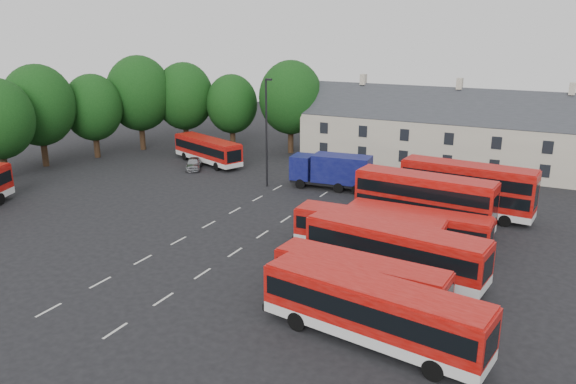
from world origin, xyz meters
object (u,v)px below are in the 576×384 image
bus_row_a (373,307)px  silver_car (194,164)px  bus_dd_south (424,199)px  lamppost (267,130)px  box_truck (332,170)px

bus_row_a → silver_car: bus_row_a is taller
bus_dd_south → lamppost: lamppost is taller
box_truck → silver_car: (-16.81, 0.23, -1.27)m
bus_row_a → lamppost: lamppost is taller
bus_row_a → bus_dd_south: 17.86m
bus_dd_south → box_truck: bus_dd_south is taller
bus_row_a → lamppost: size_ratio=1.13×
bus_row_a → silver_car: (-29.41, 25.34, -1.34)m
bus_dd_south → box_truck: bearing=150.6°
box_truck → silver_car: bearing=173.8°
bus_dd_south → lamppost: size_ratio=1.02×
box_truck → lamppost: 7.49m
box_truck → bus_row_a: bearing=-68.7°
bus_row_a → silver_car: bearing=148.0°
bus_row_a → bus_dd_south: bearing=104.5°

